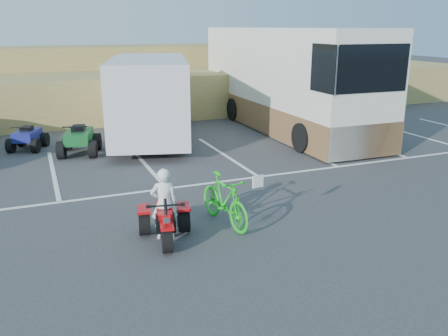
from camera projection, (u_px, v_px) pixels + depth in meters
name	position (u px, v px, depth m)	size (l,w,h in m)	color
ground	(196.00, 222.00, 10.37)	(100.00, 100.00, 0.00)	#343436
parking_stripes	(180.00, 168.00, 14.29)	(28.00, 5.16, 0.01)	white
grass_embankment	(96.00, 82.00, 23.70)	(40.00, 8.50, 3.10)	olive
red_trike_atv	(166.00, 241.00, 9.46)	(1.07, 1.42, 0.93)	#B90A0E
rider	(164.00, 204.00, 9.39)	(0.54, 0.35, 1.47)	white
green_dirt_bike	(224.00, 200.00, 10.10)	(0.52, 1.85, 1.11)	#14BF19
cargo_trailer	(150.00, 97.00, 17.27)	(4.19, 6.93, 3.02)	silver
rv_motorhome	(285.00, 86.00, 19.59)	(3.03, 11.19, 4.00)	silver
quad_atv_blue	(29.00, 149.00, 16.51)	(1.03, 1.38, 0.90)	navy
quad_atv_green	(81.00, 154.00, 15.90)	(1.24, 1.66, 1.08)	#125322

